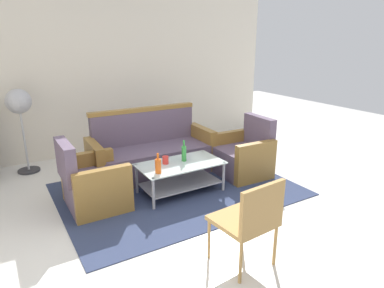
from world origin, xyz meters
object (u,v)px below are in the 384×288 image
object	(u,v)px
couch	(151,154)
cup	(165,160)
bottle_green	(184,153)
bottle_orange	(158,166)
wicker_chair	(250,217)
coffee_table	(180,173)
armchair_right	(243,156)
pedestal_fan	(19,106)
armchair_left	(93,185)

from	to	relation	value
couch	cup	xyz separation A→B (m)	(-0.11, -0.69, 0.14)
couch	bottle_green	world-z (taller)	couch
bottle_orange	wicker_chair	size ratio (longest dim) A/B	0.30
coffee_table	wicker_chair	size ratio (longest dim) A/B	1.31
wicker_chair	couch	bearing A→B (deg)	81.44
armchair_right	coffee_table	size ratio (longest dim) A/B	0.77
armchair_right	bottle_green	distance (m)	1.04
cup	wicker_chair	xyz separation A→B (m)	(-0.06, -1.74, 0.03)
couch	pedestal_fan	size ratio (longest dim) A/B	1.44
wicker_chair	bottle_orange	bearing A→B (deg)	91.50
coffee_table	armchair_right	bearing A→B (deg)	3.11
couch	bottle_green	size ratio (longest dim) A/B	6.40
bottle_green	coffee_table	bearing A→B (deg)	-149.52
bottle_green	pedestal_fan	bearing A→B (deg)	133.98
couch	bottle_green	distance (m)	0.77
pedestal_fan	coffee_table	bearing A→B (deg)	-48.22
armchair_right	armchair_left	bearing A→B (deg)	88.64
coffee_table	bottle_green	xyz separation A→B (m)	(0.08, 0.05, 0.25)
armchair_left	coffee_table	xyz separation A→B (m)	(1.09, -0.19, -0.02)
coffee_table	wicker_chair	bearing A→B (deg)	-97.91
coffee_table	pedestal_fan	xyz separation A→B (m)	(-1.64, 1.84, 0.74)
coffee_table	bottle_green	size ratio (longest dim) A/B	3.87
couch	armchair_left	distance (m)	1.19
bottle_green	wicker_chair	xyz separation A→B (m)	(-0.31, -1.70, -0.02)
bottle_orange	coffee_table	bearing A→B (deg)	21.89
bottle_orange	pedestal_fan	distance (m)	2.41
cup	coffee_table	bearing A→B (deg)	-26.13
pedestal_fan	armchair_left	bearing A→B (deg)	-71.59
bottle_orange	bottle_green	size ratio (longest dim) A/B	0.88
bottle_orange	wicker_chair	distance (m)	1.51
couch	armchair_right	world-z (taller)	couch
armchair_left	armchair_right	bearing A→B (deg)	86.57
coffee_table	cup	bearing A→B (deg)	153.87
bottle_orange	pedestal_fan	bearing A→B (deg)	122.13
bottle_orange	cup	bearing A→B (deg)	47.91
coffee_table	bottle_orange	bearing A→B (deg)	-158.11
armchair_left	coffee_table	size ratio (longest dim) A/B	0.77
couch	coffee_table	xyz separation A→B (m)	(0.06, -0.77, -0.04)
couch	wicker_chair	distance (m)	2.44
couch	armchair_left	size ratio (longest dim) A/B	2.14
coffee_table	cup	distance (m)	0.27
cup	wicker_chair	world-z (taller)	wicker_chair
armchair_left	bottle_green	size ratio (longest dim) A/B	2.99
armchair_right	pedestal_fan	size ratio (longest dim) A/B	0.67
bottle_orange	bottle_green	bearing A→B (deg)	23.50
coffee_table	couch	bearing A→B (deg)	94.52
bottle_green	cup	distance (m)	0.26
bottle_green	cup	xyz separation A→B (m)	(-0.26, 0.03, -0.06)
armchair_right	bottle_green	size ratio (longest dim) A/B	2.99
armchair_left	wicker_chair	bearing A→B (deg)	25.11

